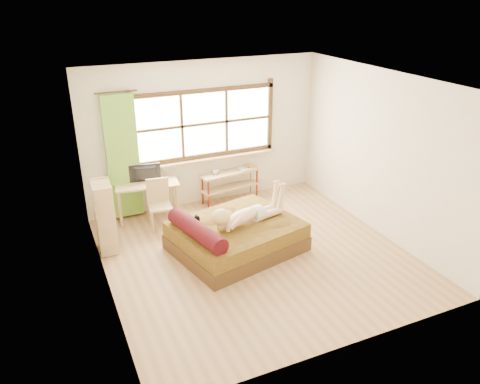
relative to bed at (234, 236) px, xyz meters
name	(u,v)px	position (x,y,z in m)	size (l,w,h in m)	color
floor	(256,255)	(0.26, -0.28, -0.25)	(4.50, 4.50, 0.00)	#9E754C
ceiling	(259,81)	(0.26, -0.28, 2.45)	(4.50, 4.50, 0.00)	white
wall_back	(204,134)	(0.26, 1.97, 1.10)	(4.50, 4.50, 0.00)	silver
wall_front	(351,248)	(0.26, -2.53, 1.10)	(4.50, 4.50, 0.00)	silver
wall_left	(99,202)	(-1.99, -0.28, 1.10)	(4.50, 4.50, 0.00)	silver
wall_right	(381,154)	(2.51, -0.28, 1.10)	(4.50, 4.50, 0.00)	silver
window	(205,126)	(0.26, 1.94, 1.26)	(2.80, 0.16, 1.46)	#FFEDBF
curtain	(123,158)	(-1.29, 1.85, 0.90)	(0.55, 0.10, 2.20)	#569B2A
bed	(234,236)	(0.00, 0.00, 0.00)	(2.15, 1.87, 0.71)	#392011
woman	(247,207)	(0.20, -0.04, 0.49)	(1.31, 0.37, 0.56)	beige
kitten	(190,223)	(-0.67, 0.11, 0.33)	(0.28, 0.11, 0.22)	black
desk	(147,188)	(-0.96, 1.67, 0.34)	(1.15, 0.64, 0.68)	#A18357
monitor	(145,174)	(-0.96, 1.72, 0.59)	(0.55, 0.07, 0.32)	black
chair	(159,201)	(-0.85, 1.30, 0.22)	(0.43, 0.43, 0.86)	#A18357
pipe_shelf	(231,179)	(0.70, 1.79, 0.19)	(1.22, 0.46, 0.68)	#A18357
cup	(216,171)	(0.39, 1.79, 0.40)	(0.13, 0.13, 0.11)	gray
book	(240,170)	(0.89, 1.79, 0.35)	(0.18, 0.24, 0.02)	gray
bookshelf	(105,217)	(-1.82, 0.85, 0.32)	(0.30, 0.51, 1.14)	#A18357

